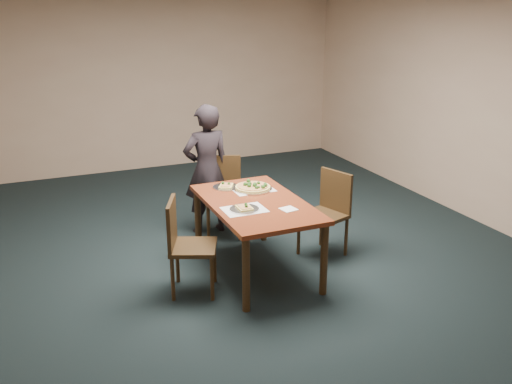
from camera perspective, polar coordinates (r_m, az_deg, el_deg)
name	(u,v)px	position (r m, az deg, el deg)	size (l,w,h in m)	color
ground	(258,264)	(6.03, 0.23, -7.19)	(8.00, 8.00, 0.00)	black
room_shell	(259,98)	(5.49, 0.25, 9.34)	(8.00, 8.00, 8.00)	tan
dining_table	(256,210)	(5.63, 0.00, -1.85)	(0.90, 1.50, 0.75)	#5F2413
chair_far	(223,191)	(6.65, -3.30, 0.13)	(0.53, 0.53, 0.91)	black
chair_left	(185,241)	(5.33, -7.15, -4.88)	(0.55, 0.55, 0.91)	black
chair_right	(328,208)	(6.13, 7.24, -1.63)	(0.53, 0.53, 0.91)	black
diner	(207,170)	(6.61, -4.96, 2.23)	(0.56, 0.37, 1.53)	black
placemat_main	(253,189)	(5.95, -0.32, 0.28)	(0.42, 0.32, 0.00)	white
placemat_near	(244,210)	(5.38, -1.17, -1.77)	(0.40, 0.30, 0.00)	white
pizza_pan	(253,187)	(5.94, -0.29, 0.50)	(0.40, 0.40, 0.07)	silver
slice_plate_near	(244,208)	(5.38, -1.17, -1.64)	(0.28, 0.28, 0.06)	silver
slice_plate_far	(226,186)	(6.02, -3.02, 0.57)	(0.28, 0.28, 0.06)	silver
napkin	(288,209)	(5.40, 3.26, -1.73)	(0.14, 0.14, 0.01)	white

